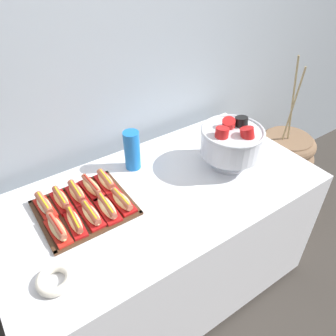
{
  "coord_description": "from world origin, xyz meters",
  "views": [
    {
      "loc": [
        -0.64,
        -1.0,
        1.86
      ],
      "look_at": [
        0.08,
        0.06,
        0.86
      ],
      "focal_mm": 35.1,
      "sensor_mm": 36.0,
      "label": 1
    }
  ],
  "objects": [
    {
      "name": "hot_dog_1",
      "position": [
        -0.43,
        0.01,
        0.83
      ],
      "size": [
        0.07,
        0.18,
        0.06
      ],
      "color": "#B21414",
      "rests_on": "serving_tray"
    },
    {
      "name": "hot_dog_3",
      "position": [
        -0.28,
        0.01,
        0.83
      ],
      "size": [
        0.08,
        0.18,
        0.06
      ],
      "color": "#B21414",
      "rests_on": "serving_tray"
    },
    {
      "name": "serving_tray",
      "position": [
        -0.36,
        0.09,
        0.8
      ],
      "size": [
        0.41,
        0.36,
        0.01
      ],
      "color": "#472B19",
      "rests_on": "buffet_table"
    },
    {
      "name": "punch_bowl",
      "position": [
        0.41,
        -0.03,
        0.95
      ],
      "size": [
        0.32,
        0.32,
        0.27
      ],
      "color": "silver",
      "rests_on": "buffet_table"
    },
    {
      "name": "floor_vase",
      "position": [
        1.14,
        0.11,
        0.3
      ],
      "size": [
        0.46,
        0.46,
        1.21
      ],
      "color": "brown",
      "rests_on": "ground_plane"
    },
    {
      "name": "hot_dog_8",
      "position": [
        -0.28,
        0.17,
        0.83
      ],
      "size": [
        0.07,
        0.18,
        0.06
      ],
      "color": "#B21414",
      "rests_on": "serving_tray"
    },
    {
      "name": "cup_stack",
      "position": [
        -0.02,
        0.24,
        0.9
      ],
      "size": [
        0.08,
        0.08,
        0.21
      ],
      "color": "blue",
      "rests_on": "buffet_table"
    },
    {
      "name": "hot_dog_4",
      "position": [
        -0.21,
        0.01,
        0.83
      ],
      "size": [
        0.07,
        0.16,
        0.06
      ],
      "color": "#B21414",
      "rests_on": "serving_tray"
    },
    {
      "name": "hot_dog_7",
      "position": [
        -0.35,
        0.17,
        0.83
      ],
      "size": [
        0.07,
        0.16,
        0.06
      ],
      "color": "#B21414",
      "rests_on": "serving_tray"
    },
    {
      "name": "hot_dog_2",
      "position": [
        -0.36,
        0.01,
        0.83
      ],
      "size": [
        0.07,
        0.16,
        0.06
      ],
      "color": "#B21414",
      "rests_on": "serving_tray"
    },
    {
      "name": "hot_dog_9",
      "position": [
        -0.2,
        0.17,
        0.83
      ],
      "size": [
        0.07,
        0.17,
        0.06
      ],
      "color": "red",
      "rests_on": "serving_tray"
    },
    {
      "name": "buffet_table",
      "position": [
        0.0,
        0.0,
        0.42
      ],
      "size": [
        1.58,
        0.82,
        0.8
      ],
      "color": "silver",
      "rests_on": "ground_plane"
    },
    {
      "name": "donut",
      "position": [
        -0.59,
        -0.2,
        0.81
      ],
      "size": [
        0.14,
        0.14,
        0.03
      ],
      "color": "silver",
      "rests_on": "buffet_table"
    },
    {
      "name": "hot_dog_0",
      "position": [
        -0.51,
        0.01,
        0.83
      ],
      "size": [
        0.07,
        0.18,
        0.06
      ],
      "color": "red",
      "rests_on": "serving_tray"
    },
    {
      "name": "ground_plane",
      "position": [
        0.0,
        0.0,
        0.0
      ],
      "size": [
        10.0,
        10.0,
        0.0
      ],
      "primitive_type": "plane",
      "color": "#38332D"
    },
    {
      "name": "hot_dog_6",
      "position": [
        -0.43,
        0.17,
        0.83
      ],
      "size": [
        0.06,
        0.17,
        0.06
      ],
      "color": "#B21414",
      "rests_on": "serving_tray"
    },
    {
      "name": "back_wall",
      "position": [
        0.0,
        0.56,
        1.3
      ],
      "size": [
        6.0,
        0.1,
        2.6
      ],
      "primitive_type": "cube",
      "color": "#9EA8B2",
      "rests_on": "ground_plane"
    },
    {
      "name": "hot_dog_5",
      "position": [
        -0.5,
        0.17,
        0.83
      ],
      "size": [
        0.07,
        0.16,
        0.06
      ],
      "color": "red",
      "rests_on": "serving_tray"
    }
  ]
}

